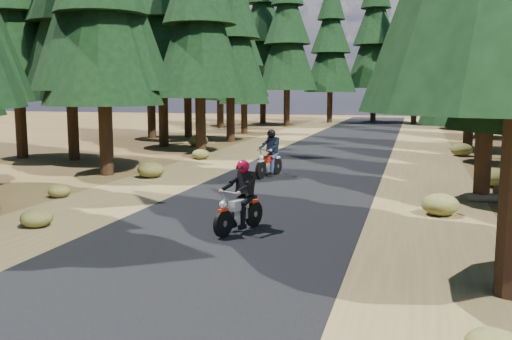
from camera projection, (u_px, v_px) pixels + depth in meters
The scene contains 8 objects.
ground at pixel (240, 222), 14.12m from camera, with size 120.00×120.00×0.00m, color #422C17.
road at pixel (284, 188), 18.89m from camera, with size 6.00×100.00×0.01m, color black.
shoulder_l at pixel (157, 182), 20.11m from camera, with size 3.20×100.00×0.01m, color brown.
shoulder_r at pixel (429, 195), 17.67m from camera, with size 3.20×100.00×0.01m, color brown.
pine_forest at pixel (346, 9), 33.10m from camera, with size 34.59×55.08×16.32m.
understory_shrubs at pixel (307, 171), 21.00m from camera, with size 15.71×28.27×0.68m.
rider_lead at pixel (239, 208), 13.05m from camera, with size 1.11×1.93×1.65m.
rider_follow at pixel (269, 161), 21.32m from camera, with size 1.04×2.06×1.76m.
Camera 1 is at (4.08, -13.19, 3.26)m, focal length 40.00 mm.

